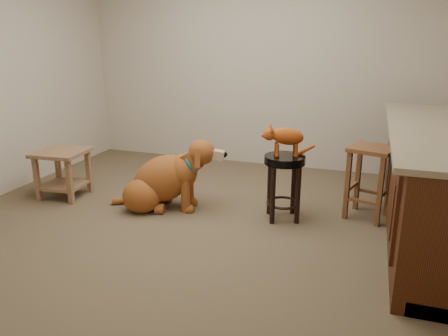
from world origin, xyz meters
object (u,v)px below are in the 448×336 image
(padded_stool, at_px, (284,174))
(golden_retriever, at_px, (164,181))
(wood_stool, at_px, (369,181))
(tabby_kitten, at_px, (284,137))
(side_table, at_px, (63,166))

(padded_stool, distance_m, golden_retriever, 1.18)
(wood_stool, bearing_deg, golden_retriever, -168.45)
(wood_stool, height_order, golden_retriever, golden_retriever)
(wood_stool, height_order, tabby_kitten, tabby_kitten)
(padded_stool, relative_size, golden_retriever, 0.52)
(padded_stool, distance_m, wood_stool, 0.79)
(padded_stool, distance_m, tabby_kitten, 0.35)
(side_table, bearing_deg, golden_retriever, 2.93)
(side_table, bearing_deg, tabby_kitten, 4.03)
(golden_retriever, bearing_deg, tabby_kitten, -6.75)
(tabby_kitten, bearing_deg, padded_stool, -5.72)
(side_table, height_order, golden_retriever, golden_retriever)
(padded_stool, xyz_separation_m, wood_stool, (0.73, 0.28, -0.08))
(padded_stool, relative_size, side_table, 1.15)
(wood_stool, bearing_deg, padded_stool, -159.01)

